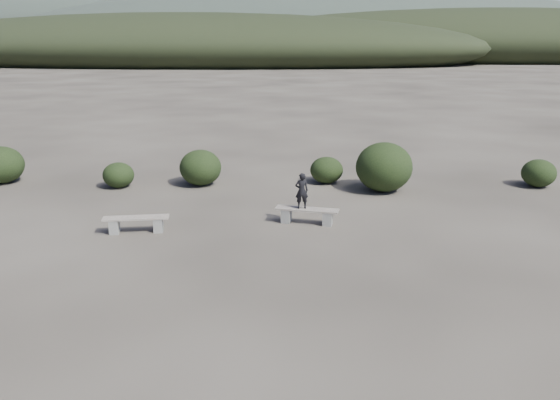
{
  "coord_description": "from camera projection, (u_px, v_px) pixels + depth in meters",
  "views": [
    {
      "loc": [
        1.59,
        -8.76,
        4.82
      ],
      "look_at": [
        0.61,
        3.5,
        1.1
      ],
      "focal_mm": 35.0,
      "sensor_mm": 36.0,
      "label": 1
    }
  ],
  "objects": [
    {
      "name": "ground",
      "position": [
        231.0,
        313.0,
        9.87
      ],
      "size": [
        1200.0,
        1200.0,
        0.0
      ],
      "primitive_type": "plane",
      "color": "#312C26",
      "rests_on": "ground"
    },
    {
      "name": "bench_left",
      "position": [
        136.0,
        223.0,
        13.85
      ],
      "size": [
        1.68,
        0.66,
        0.41
      ],
      "rotation": [
        0.0,
        0.0,
        0.2
      ],
      "color": "slate",
      "rests_on": "ground"
    },
    {
      "name": "bench_right",
      "position": [
        307.0,
        214.0,
        14.5
      ],
      "size": [
        1.71,
        0.59,
        0.42
      ],
      "rotation": [
        0.0,
        0.0,
        -0.15
      ],
      "color": "slate",
      "rests_on": "ground"
    },
    {
      "name": "seated_person",
      "position": [
        302.0,
        191.0,
        14.34
      ],
      "size": [
        0.39,
        0.29,
        0.96
      ],
      "primitive_type": "imported",
      "rotation": [
        0.0,
        0.0,
        3.34
      ],
      "color": "black",
      "rests_on": "bench_right"
    },
    {
      "name": "shrub_a",
      "position": [
        118.0,
        175.0,
        17.93
      ],
      "size": [
        1.02,
        1.02,
        0.83
      ],
      "primitive_type": "ellipsoid",
      "color": "black",
      "rests_on": "ground"
    },
    {
      "name": "shrub_b",
      "position": [
        200.0,
        168.0,
        18.17
      ],
      "size": [
        1.39,
        1.39,
        1.19
      ],
      "primitive_type": "ellipsoid",
      "color": "black",
      "rests_on": "ground"
    },
    {
      "name": "shrub_c",
      "position": [
        327.0,
        170.0,
        18.47
      ],
      "size": [
        1.12,
        1.12,
        0.89
      ],
      "primitive_type": "ellipsoid",
      "color": "black",
      "rests_on": "ground"
    },
    {
      "name": "shrub_d",
      "position": [
        384.0,
        167.0,
        17.42
      ],
      "size": [
        1.8,
        1.8,
        1.58
      ],
      "primitive_type": "ellipsoid",
      "color": "black",
      "rests_on": "ground"
    },
    {
      "name": "shrub_e",
      "position": [
        539.0,
        173.0,
        18.0
      ],
      "size": [
        1.1,
        1.1,
        0.92
      ],
      "primitive_type": "ellipsoid",
      "color": "black",
      "rests_on": "ground"
    },
    {
      "name": "shrub_f",
      "position": [
        1.0,
        165.0,
        18.43
      ],
      "size": [
        1.47,
        1.47,
        1.25
      ],
      "primitive_type": "ellipsoid",
      "color": "black",
      "rests_on": "ground"
    },
    {
      "name": "mountain_ridges",
      "position": [
        310.0,
        25.0,
        330.85
      ],
      "size": [
        500.0,
        400.0,
        56.0
      ],
      "color": "black",
      "rests_on": "ground"
    }
  ]
}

